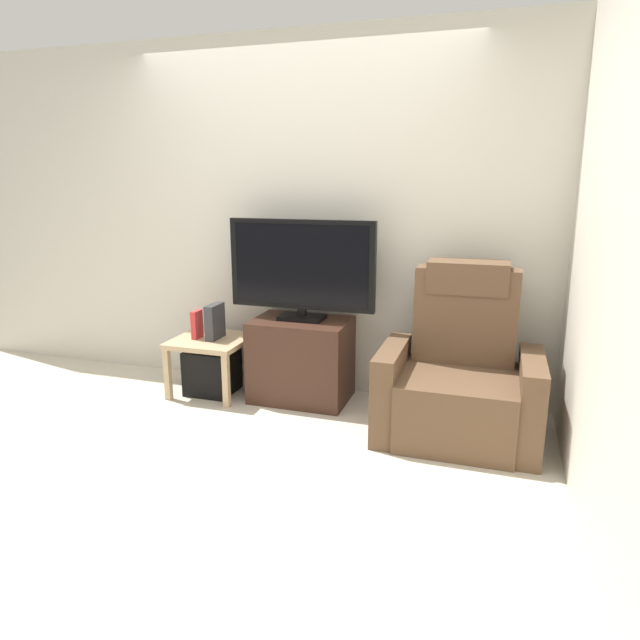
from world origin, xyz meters
The scene contains 10 objects.
ground_plane centered at (0.00, 0.00, 0.00)m, with size 6.40×6.40×0.00m, color beige.
wall_back centered at (0.00, 1.13, 1.30)m, with size 6.40×0.06×2.60m, color beige.
wall_side centered at (1.88, 0.00, 1.30)m, with size 0.06×4.48×2.60m, color beige.
tv_stand centered at (0.09, 0.83, 0.30)m, with size 0.70×0.48×0.60m.
television centered at (0.09, 0.85, 0.98)m, with size 1.07×0.20×0.71m.
recliner_armchair centered at (1.23, 0.59, 0.37)m, with size 0.98×0.78×1.08m.
side_table centered at (-0.60, 0.75, 0.36)m, with size 0.54×0.54×0.42m.
subwoofer_box centered at (-0.60, 0.75, 0.17)m, with size 0.34×0.34×0.34m, color black.
book_upright centered at (-0.70, 0.73, 0.53)m, with size 0.04×0.12×0.21m, color red.
game_console centered at (-0.57, 0.76, 0.56)m, with size 0.07×0.20×0.26m, color #333338.
Camera 1 is at (1.41, -2.85, 1.59)m, focal length 31.48 mm.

